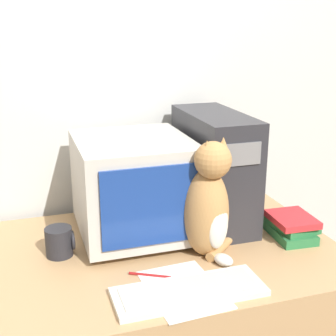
{
  "coord_description": "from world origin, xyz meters",
  "views": [
    {
      "loc": [
        -0.41,
        -1.02,
        1.52
      ],
      "look_at": [
        0.06,
        0.46,
        1.02
      ],
      "focal_mm": 50.0,
      "sensor_mm": 36.0,
      "label": 1
    }
  ],
  "objects_px": {
    "mug": "(60,242)",
    "computer_tower": "(214,168)",
    "keyboard": "(189,291)",
    "book_stack": "(291,226)",
    "cat": "(208,205)",
    "pen": "(150,275)",
    "crt_monitor": "(134,186)"
  },
  "relations": [
    {
      "from": "mug",
      "to": "book_stack",
      "type": "bearing_deg",
      "value": -7.61
    },
    {
      "from": "cat",
      "to": "pen",
      "type": "xyz_separation_m",
      "value": [
        -0.23,
        -0.08,
        -0.18
      ]
    },
    {
      "from": "cat",
      "to": "book_stack",
      "type": "height_order",
      "value": "cat"
    },
    {
      "from": "computer_tower",
      "to": "cat",
      "type": "bearing_deg",
      "value": -116.54
    },
    {
      "from": "crt_monitor",
      "to": "pen",
      "type": "bearing_deg",
      "value": -95.26
    },
    {
      "from": "book_stack",
      "to": "pen",
      "type": "xyz_separation_m",
      "value": [
        -0.59,
        -0.12,
        -0.04
      ]
    },
    {
      "from": "keyboard",
      "to": "pen",
      "type": "xyz_separation_m",
      "value": [
        -0.08,
        0.13,
        -0.01
      ]
    },
    {
      "from": "mug",
      "to": "computer_tower",
      "type": "bearing_deg",
      "value": 10.71
    },
    {
      "from": "keyboard",
      "to": "book_stack",
      "type": "distance_m",
      "value": 0.56
    },
    {
      "from": "computer_tower",
      "to": "cat",
      "type": "relative_size",
      "value": 1.12
    },
    {
      "from": "computer_tower",
      "to": "cat",
      "type": "height_order",
      "value": "computer_tower"
    },
    {
      "from": "cat",
      "to": "book_stack",
      "type": "bearing_deg",
      "value": -12.79
    },
    {
      "from": "crt_monitor",
      "to": "mug",
      "type": "xyz_separation_m",
      "value": [
        -0.29,
        -0.09,
        -0.14
      ]
    },
    {
      "from": "crt_monitor",
      "to": "mug",
      "type": "distance_m",
      "value": 0.33
    },
    {
      "from": "crt_monitor",
      "to": "cat",
      "type": "bearing_deg",
      "value": -50.44
    },
    {
      "from": "cat",
      "to": "mug",
      "type": "relative_size",
      "value": 4.11
    },
    {
      "from": "book_stack",
      "to": "pen",
      "type": "bearing_deg",
      "value": -168.36
    },
    {
      "from": "pen",
      "to": "mug",
      "type": "height_order",
      "value": "mug"
    },
    {
      "from": "book_stack",
      "to": "mug",
      "type": "xyz_separation_m",
      "value": [
        -0.84,
        0.11,
        0.01
      ]
    },
    {
      "from": "crt_monitor",
      "to": "pen",
      "type": "height_order",
      "value": "crt_monitor"
    },
    {
      "from": "mug",
      "to": "keyboard",
      "type": "bearing_deg",
      "value": -46.96
    },
    {
      "from": "computer_tower",
      "to": "keyboard",
      "type": "distance_m",
      "value": 0.6
    },
    {
      "from": "computer_tower",
      "to": "pen",
      "type": "xyz_separation_m",
      "value": [
        -0.36,
        -0.35,
        -0.22
      ]
    },
    {
      "from": "cat",
      "to": "book_stack",
      "type": "relative_size",
      "value": 1.93
    },
    {
      "from": "keyboard",
      "to": "book_stack",
      "type": "bearing_deg",
      "value": 26.9
    },
    {
      "from": "computer_tower",
      "to": "pen",
      "type": "distance_m",
      "value": 0.55
    },
    {
      "from": "keyboard",
      "to": "mug",
      "type": "height_order",
      "value": "mug"
    },
    {
      "from": "pen",
      "to": "book_stack",
      "type": "bearing_deg",
      "value": 11.64
    },
    {
      "from": "crt_monitor",
      "to": "book_stack",
      "type": "bearing_deg",
      "value": -19.65
    },
    {
      "from": "computer_tower",
      "to": "mug",
      "type": "bearing_deg",
      "value": -169.29
    },
    {
      "from": "cat",
      "to": "pen",
      "type": "distance_m",
      "value": 0.3
    },
    {
      "from": "computer_tower",
      "to": "mug",
      "type": "xyz_separation_m",
      "value": [
        -0.62,
        -0.12,
        -0.17
      ]
    }
  ]
}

